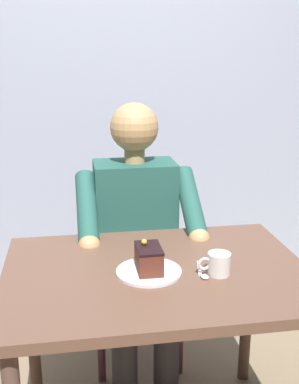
{
  "coord_description": "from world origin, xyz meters",
  "views": [
    {
      "loc": [
        0.27,
        1.48,
        1.45
      ],
      "look_at": [
        0.01,
        -0.1,
        0.98
      ],
      "focal_mm": 44.92,
      "sensor_mm": 36.0,
      "label": 1
    }
  ],
  "objects": [
    {
      "name": "coffee_cup",
      "position": [
        -0.2,
        0.07,
        0.77
      ],
      "size": [
        0.11,
        0.08,
        0.08
      ],
      "color": "silver",
      "rests_on": "dining_table"
    },
    {
      "name": "dessert_plate",
      "position": [
        0.03,
        0.02,
        0.74
      ],
      "size": [
        0.22,
        0.22,
        0.01
      ],
      "primitive_type": "cylinder",
      "color": "silver",
      "rests_on": "dining_table"
    },
    {
      "name": "cake_slice",
      "position": [
        0.03,
        0.02,
        0.79
      ],
      "size": [
        0.08,
        0.13,
        0.11
      ],
      "color": "#5C2B1F",
      "rests_on": "dessert_plate"
    },
    {
      "name": "dining_table",
      "position": [
        0.0,
        0.0,
        0.64
      ],
      "size": [
        1.05,
        0.75,
        0.73
      ],
      "color": "brown",
      "rests_on": "ground"
    },
    {
      "name": "seated_person",
      "position": [
        0.0,
        -0.49,
        0.65
      ],
      "size": [
        0.53,
        0.58,
        1.25
      ],
      "color": "#23554D",
      "rests_on": "ground"
    },
    {
      "name": "cafe_rear_panel",
      "position": [
        0.0,
        -1.6,
        1.5
      ],
      "size": [
        6.4,
        0.12,
        3.0
      ],
      "primitive_type": "cube",
      "color": "#9AA5C0",
      "rests_on": "ground"
    },
    {
      "name": "dessert_spoon",
      "position": [
        -0.14,
        0.06,
        0.74
      ],
      "size": [
        0.03,
        0.14,
        0.01
      ],
      "color": "silver",
      "rests_on": "dining_table"
    },
    {
      "name": "chair",
      "position": [
        0.0,
        -0.66,
        0.49
      ],
      "size": [
        0.42,
        0.42,
        0.9
      ],
      "color": "brown",
      "rests_on": "ground"
    }
  ]
}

